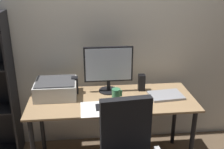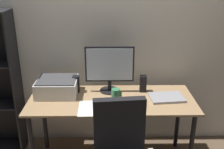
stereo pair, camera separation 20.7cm
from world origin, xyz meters
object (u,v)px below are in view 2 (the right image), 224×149
coffee_mug (116,94)px  laptop (167,97)px  speaker_right (143,84)px  printer (57,86)px  monitor (110,67)px  speaker_left (76,84)px  keyboard (110,107)px  mouse (131,104)px  desk (112,107)px

coffee_mug → laptop: size_ratio=0.33×
speaker_right → printer: bearing=-176.7°
printer → speaker_right: bearing=3.3°
monitor → printer: size_ratio=1.21×
monitor → speaker_left: (-0.34, -0.01, -0.18)m
monitor → keyboard: (-0.00, -0.35, -0.26)m
monitor → keyboard: bearing=-90.5°
keyboard → coffee_mug: size_ratio=2.78×
mouse → coffee_mug: size_ratio=0.92×
keyboard → printer: bearing=149.2°
keyboard → printer: 0.60m
speaker_left → printer: size_ratio=0.43×
speaker_right → printer: (-0.86, -0.05, -0.00)m
monitor → mouse: (0.20, -0.33, -0.25)m
speaker_right → mouse: bearing=-113.8°
keyboard → laptop: 0.58m
keyboard → coffee_mug: coffee_mug is taller
monitor → printer: (-0.52, -0.06, -0.19)m
mouse → printer: size_ratio=0.24×
monitor → coffee_mug: 0.29m
coffee_mug → speaker_left: bearing=156.0°
monitor → laptop: 0.63m
desk → monitor: monitor is taller
monitor → coffee_mug: size_ratio=4.65×
monitor → speaker_left: 0.38m
printer → monitor: bearing=6.3°
speaker_right → printer: 0.86m
printer → desk: bearing=-12.6°
coffee_mug → speaker_right: speaker_right is taller
mouse → printer: (-0.72, 0.27, 0.06)m
laptop → speaker_left: bearing=163.6°
coffee_mug → mouse: bearing=-46.2°
speaker_left → printer: bearing=-164.8°
monitor → speaker_right: size_ratio=2.86×
desk → mouse: (0.18, -0.15, 0.11)m
desk → monitor: (-0.02, 0.18, 0.35)m
coffee_mug → speaker_left: (-0.40, 0.18, 0.03)m
keyboard → printer: size_ratio=0.72×
speaker_left → printer: 0.19m
coffee_mug → speaker_right: (0.28, 0.18, 0.03)m
laptop → desk: bearing=174.5°
monitor → mouse: bearing=-59.1°
monitor → speaker_left: bearing=-178.7°
keyboard → speaker_right: size_ratio=1.71×
speaker_left → speaker_right: size_ratio=1.00×
monitor → keyboard: 0.44m
laptop → speaker_right: (-0.21, 0.17, 0.07)m
desk → monitor: size_ratio=3.29×
mouse → speaker_right: size_ratio=0.56×
keyboard → mouse: mouse is taller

